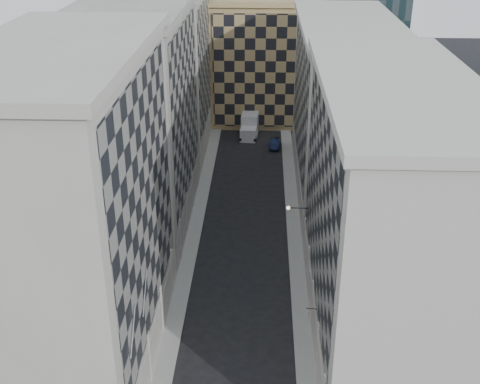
# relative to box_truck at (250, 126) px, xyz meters

# --- Properties ---
(sidewalk_west) EXTENTS (1.50, 100.00, 0.15)m
(sidewalk_west) POSITION_rel_box_truck_xyz_m (-5.09, -28.96, -1.31)
(sidewalk_west) COLOR gray
(sidewalk_west) RESTS_ON ground
(sidewalk_east) EXTENTS (1.50, 100.00, 0.15)m
(sidewalk_east) POSITION_rel_box_truck_xyz_m (5.41, -28.96, -1.31)
(sidewalk_east) COLOR gray
(sidewalk_east) RESTS_ON ground
(bldg_left_a) EXTENTS (10.80, 22.80, 23.70)m
(bldg_left_a) POSITION_rel_box_truck_xyz_m (-10.72, -47.96, 10.43)
(bldg_left_a) COLOR #A7A397
(bldg_left_a) RESTS_ON ground
(bldg_left_b) EXTENTS (10.80, 22.80, 22.70)m
(bldg_left_b) POSITION_rel_box_truck_xyz_m (-10.72, -25.96, 9.93)
(bldg_left_b) COLOR gray
(bldg_left_b) RESTS_ON ground
(bldg_left_c) EXTENTS (10.80, 22.80, 21.70)m
(bldg_left_c) POSITION_rel_box_truck_xyz_m (-10.72, -3.96, 9.44)
(bldg_left_c) COLOR #A7A397
(bldg_left_c) RESTS_ON ground
(bldg_right_a) EXTENTS (10.80, 26.80, 20.70)m
(bldg_right_a) POSITION_rel_box_truck_xyz_m (11.04, -43.96, 8.93)
(bldg_right_a) COLOR #BBB7AB
(bldg_right_a) RESTS_ON ground
(bldg_right_b) EXTENTS (10.80, 28.80, 19.70)m
(bldg_right_b) POSITION_rel_box_truck_xyz_m (11.05, -16.96, 8.46)
(bldg_right_b) COLOR #BBB7AB
(bldg_right_b) RESTS_ON ground
(tan_block) EXTENTS (16.80, 14.80, 18.80)m
(tan_block) POSITION_rel_box_truck_xyz_m (2.16, 8.94, 8.05)
(tan_block) COLOR tan
(tan_block) RESTS_ON ground
(flagpoles_left) EXTENTS (0.10, 6.33, 2.33)m
(flagpoles_left) POSITION_rel_box_truck_xyz_m (-5.74, -52.96, 6.61)
(flagpoles_left) COLOR gray
(flagpoles_left) RESTS_ON ground
(bracket_lamp) EXTENTS (1.98, 0.36, 0.36)m
(bracket_lamp) POSITION_rel_box_truck_xyz_m (4.54, -34.96, 4.81)
(bracket_lamp) COLOR black
(bracket_lamp) RESTS_ON ground
(box_truck) EXTENTS (2.76, 5.97, 3.19)m
(box_truck) POSITION_rel_box_truck_xyz_m (0.00, 0.00, 0.00)
(box_truck) COLOR silver
(box_truck) RESTS_ON ground
(dark_car) EXTENTS (1.59, 3.80, 1.22)m
(dark_car) POSITION_rel_box_truck_xyz_m (3.66, -4.75, -0.78)
(dark_car) COLOR #0E1736
(dark_car) RESTS_ON ground
(shop_sign) EXTENTS (0.80, 0.70, 0.78)m
(shop_sign) POSITION_rel_box_truck_xyz_m (5.58, -47.23, 2.45)
(shop_sign) COLOR black
(shop_sign) RESTS_ON ground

